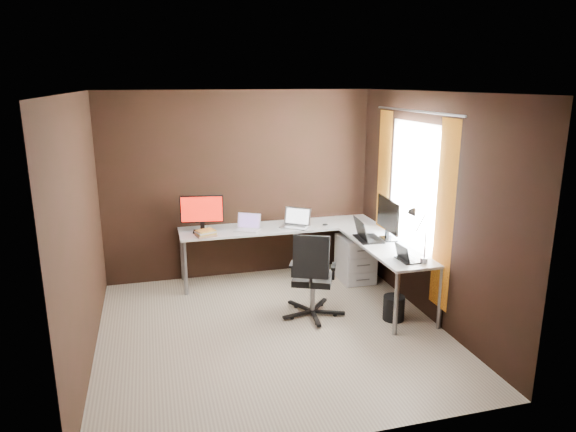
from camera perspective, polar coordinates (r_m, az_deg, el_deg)
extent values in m
cube|color=tan|center=(5.65, -1.80, -12.67)|extent=(3.60, 3.60, 0.00)
cube|color=white|center=(5.02, -2.03, 13.58)|extent=(3.60, 3.60, 0.00)
cube|color=black|center=(6.92, -5.36, 3.40)|extent=(3.60, 0.00, 2.50)
cube|color=black|center=(3.56, 4.86, -7.61)|extent=(3.60, 0.00, 2.50)
cube|color=black|center=(5.11, -21.96, -1.68)|extent=(0.00, 3.60, 2.50)
cube|color=black|center=(5.86, 15.47, 0.88)|extent=(0.00, 3.60, 2.50)
cube|color=white|center=(6.11, 13.85, 3.45)|extent=(0.00, 1.00, 1.30)
cube|color=orange|center=(5.53, 16.98, -0.06)|extent=(0.01, 0.35, 2.00)
cube|color=orange|center=(6.76, 10.53, 2.96)|extent=(0.01, 0.35, 2.00)
cylinder|color=slate|center=(5.99, 14.02, 11.24)|extent=(0.02, 1.90, 0.02)
cube|color=silver|center=(6.85, -0.90, -1.24)|extent=(2.65, 0.60, 0.03)
cube|color=silver|center=(6.18, 10.99, -3.30)|extent=(0.60, 1.65, 0.03)
cylinder|color=slate|center=(6.53, -11.35, -5.72)|extent=(0.05, 0.05, 0.70)
cylinder|color=slate|center=(7.02, -11.66, -4.27)|extent=(0.05, 0.05, 0.70)
cylinder|color=slate|center=(5.55, 11.93, -9.53)|extent=(0.05, 0.05, 0.70)
cylinder|color=slate|center=(5.79, 16.58, -8.78)|extent=(0.05, 0.05, 0.70)
cylinder|color=slate|center=(7.59, 8.06, -2.66)|extent=(0.05, 0.05, 0.70)
cube|color=silver|center=(6.95, 7.51, -4.72)|extent=(0.42, 0.50, 0.60)
cube|color=black|center=(6.67, -9.46, -1.70)|extent=(0.26, 0.19, 0.01)
cube|color=black|center=(6.67, -9.47, -1.14)|extent=(0.06, 0.04, 0.11)
cube|color=black|center=(6.61, -9.55, 0.77)|extent=(0.54, 0.11, 0.35)
cube|color=red|center=(6.60, -9.56, 0.74)|extent=(0.51, 0.09, 0.32)
cube|color=black|center=(6.39, 11.08, -2.50)|extent=(0.17, 0.25, 0.01)
cube|color=black|center=(6.36, 10.94, -1.99)|extent=(0.04, 0.06, 0.11)
cube|color=black|center=(6.30, 11.05, 0.17)|extent=(0.07, 0.63, 0.39)
cube|color=#2154AE|center=(6.30, 11.17, 0.18)|extent=(0.05, 0.59, 0.36)
cube|color=silver|center=(6.66, -4.55, -1.55)|extent=(0.38, 0.34, 0.02)
cube|color=silver|center=(6.71, -4.34, -0.50)|extent=(0.30, 0.20, 0.19)
cube|color=#7958A1|center=(6.71, -4.36, -0.52)|extent=(0.26, 0.17, 0.17)
cube|color=silver|center=(6.79, 0.78, -1.19)|extent=(0.44, 0.42, 0.02)
cube|color=silver|center=(6.85, 1.07, -0.01)|extent=(0.33, 0.27, 0.23)
cube|color=white|center=(6.84, 1.05, -0.02)|extent=(0.29, 0.23, 0.19)
cube|color=black|center=(6.34, 8.94, -2.53)|extent=(0.31, 0.42, 0.02)
cube|color=black|center=(6.27, 8.06, -1.43)|extent=(0.11, 0.41, 0.25)
cube|color=#172A3A|center=(6.27, 8.11, -1.43)|extent=(0.09, 0.36, 0.21)
cube|color=black|center=(5.69, 13.15, -4.76)|extent=(0.20, 0.28, 0.02)
cube|color=black|center=(5.63, 12.57, -3.96)|extent=(0.06, 0.27, 0.17)
cube|color=#C14956|center=(5.63, 12.62, -3.96)|extent=(0.05, 0.24, 0.14)
cube|color=#A47458|center=(6.49, -9.11, -2.11)|extent=(0.27, 0.24, 0.02)
cube|color=#B39236|center=(6.48, -9.11, -1.91)|extent=(0.26, 0.23, 0.02)
cube|color=beige|center=(6.48, -9.12, -1.75)|extent=(0.28, 0.25, 0.02)
cube|color=#B39236|center=(6.47, -9.13, -1.62)|extent=(0.26, 0.23, 0.01)
ellipsoid|color=black|center=(6.49, -8.88, -2.07)|extent=(0.09, 0.07, 0.03)
ellipsoid|color=black|center=(6.88, 4.15, -0.96)|extent=(0.09, 0.07, 0.03)
cylinder|color=slate|center=(5.65, 14.87, -4.78)|extent=(0.08, 0.08, 0.06)
cylinder|color=slate|center=(5.59, 15.00, -2.95)|extent=(0.02, 0.02, 0.32)
cylinder|color=slate|center=(5.53, 14.54, -0.73)|extent=(0.02, 0.17, 0.24)
cone|color=slate|center=(5.55, 13.79, 0.21)|extent=(0.10, 0.13, 0.13)
cylinder|color=slate|center=(5.93, 2.74, -8.80)|extent=(0.06, 0.06, 0.36)
cube|color=black|center=(5.85, 2.76, -6.95)|extent=(0.57, 0.57, 0.07)
cube|color=black|center=(5.55, 2.58, -4.58)|extent=(0.40, 0.26, 0.47)
cylinder|color=black|center=(5.96, 11.66, -9.97)|extent=(0.25, 0.25, 0.28)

